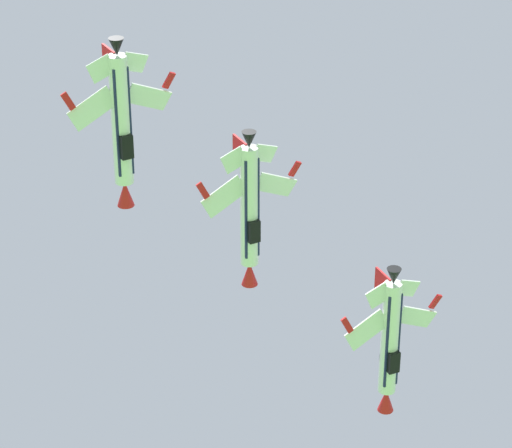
{
  "coord_description": "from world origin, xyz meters",
  "views": [
    {
      "loc": [
        -0.29,
        0.1,
        1.58
      ],
      "look_at": [
        0.7,
        52.46,
        96.94
      ],
      "focal_mm": 84.31,
      "sensor_mm": 36.0,
      "label": 1
    }
  ],
  "objects": [
    {
      "name": "fighter_jet_right_wing",
      "position": [
        -11.25,
        42.98,
        97.51
      ],
      "size": [
        9.47,
        15.93,
        5.4
      ],
      "rotation": [
        0.0,
        -0.52,
        6.26
      ],
      "color": "white"
    },
    {
      "name": "fighter_jet_left_wing",
      "position": [
        0.08,
        52.12,
        99.11
      ],
      "size": [
        9.63,
        15.93,
        5.3
      ],
      "rotation": [
        0.0,
        -0.48,
        6.26
      ],
      "color": "white"
    },
    {
      "name": "fighter_jet_lead",
      "position": [
        13.44,
        63.51,
        94.82
      ],
      "size": [
        9.83,
        15.93,
        5.15
      ],
      "rotation": [
        0.0,
        -0.43,
        6.26
      ],
      "color": "white"
    }
  ]
}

